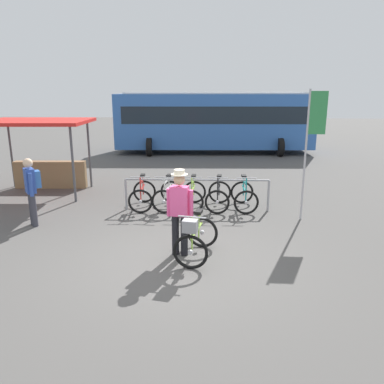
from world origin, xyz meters
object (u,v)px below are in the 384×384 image
(racked_bike_black, at_px, (218,196))
(featured_bicycle, at_px, (196,238))
(racked_bike_red, at_px, (143,195))
(banner_flag, at_px, (313,131))
(racked_bike_white, at_px, (168,195))
(racked_bike_teal, at_px, (244,196))
(person_with_featured_bike, at_px, (180,209))
(pedestrian_with_backpack, at_px, (31,188))
(bus_distant, at_px, (214,119))
(market_stall, at_px, (43,148))
(racked_bike_lime, at_px, (193,195))

(racked_bike_black, relative_size, featured_bicycle, 0.91)
(racked_bike_red, bearing_deg, banner_flag, -8.89)
(racked_bike_red, relative_size, racked_bike_white, 0.99)
(racked_bike_teal, relative_size, featured_bicycle, 0.92)
(featured_bicycle, distance_m, person_with_featured_bike, 0.63)
(pedestrian_with_backpack, bearing_deg, bus_distant, 70.65)
(market_stall, bearing_deg, banner_flag, -16.21)
(racked_bike_white, height_order, market_stall, market_stall)
(racked_bike_white, height_order, racked_bike_black, same)
(featured_bicycle, height_order, market_stall, market_stall)
(racked_bike_red, bearing_deg, racked_bike_lime, 2.36)
(racked_bike_lime, bearing_deg, racked_bike_black, 2.36)
(banner_flag, bearing_deg, racked_bike_teal, 152.51)
(racked_bike_red, bearing_deg, person_with_featured_bike, -65.78)
(person_with_featured_bike, bearing_deg, featured_bicycle, -30.95)
(racked_bike_black, xyz_separation_m, featured_bicycle, (-0.41, -3.31, 0.08))
(banner_flag, bearing_deg, bus_distant, 103.39)
(racked_bike_red, relative_size, racked_bike_lime, 1.03)
(racked_bike_red, height_order, pedestrian_with_backpack, pedestrian_with_backpack)
(featured_bicycle, relative_size, pedestrian_with_backpack, 0.75)
(racked_bike_red, xyz_separation_m, bus_distant, (1.77, 10.04, 1.37))
(racked_bike_white, relative_size, racked_bike_black, 1.04)
(bus_distant, height_order, banner_flag, banner_flag)
(racked_bike_teal, bearing_deg, person_with_featured_bike, -114.49)
(racked_bike_red, relative_size, bus_distant, 0.11)
(racked_bike_teal, xyz_separation_m, bus_distant, (-1.03, 9.92, 1.37))
(racked_bike_white, xyz_separation_m, bus_distant, (1.07, 10.01, 1.37))
(racked_bike_white, distance_m, racked_bike_black, 1.40)
(pedestrian_with_backpack, bearing_deg, racked_bike_red, 34.51)
(racked_bike_red, distance_m, person_with_featured_bike, 3.37)
(racked_bike_lime, distance_m, pedestrian_with_backpack, 4.11)
(racked_bike_white, bearing_deg, racked_bike_black, 2.36)
(featured_bicycle, bearing_deg, person_with_featured_bike, 149.05)
(racked_bike_white, distance_m, bus_distant, 10.16)
(featured_bicycle, relative_size, person_with_featured_bike, 0.71)
(featured_bicycle, xyz_separation_m, person_with_featured_bike, (-0.32, 0.19, 0.50))
(racked_bike_red, xyz_separation_m, racked_bike_white, (0.70, 0.03, 0.00))
(racked_bike_black, height_order, bus_distant, bus_distant)
(racked_bike_lime, bearing_deg, featured_bicycle, -84.98)
(racked_bike_lime, height_order, bus_distant, bus_distant)
(racked_bike_red, height_order, racked_bike_white, same)
(racked_bike_white, height_order, racked_bike_teal, same)
(featured_bicycle, height_order, banner_flag, banner_flag)
(racked_bike_white, bearing_deg, person_with_featured_bike, -77.75)
(racked_bike_white, relative_size, person_with_featured_bike, 0.67)
(racked_bike_white, bearing_deg, banner_flag, -11.01)
(racked_bike_red, distance_m, featured_bicycle, 3.64)
(racked_bike_teal, xyz_separation_m, market_stall, (-6.28, 1.48, 1.03))
(person_with_featured_bike, distance_m, pedestrian_with_backpack, 3.95)
(racked_bike_black, height_order, racked_bike_teal, same)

